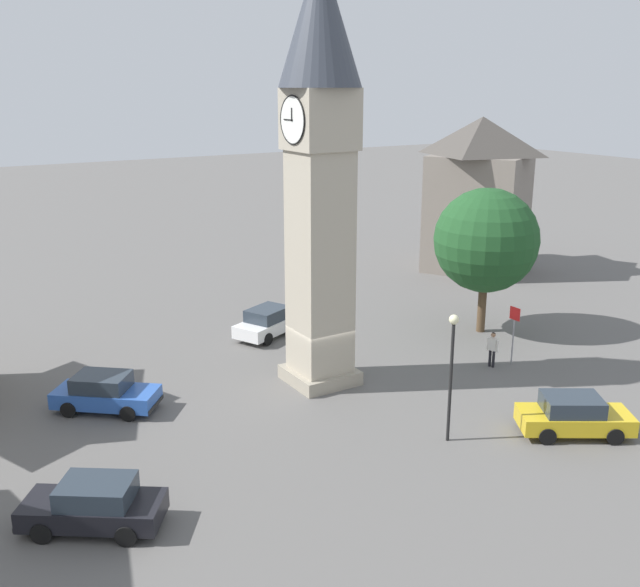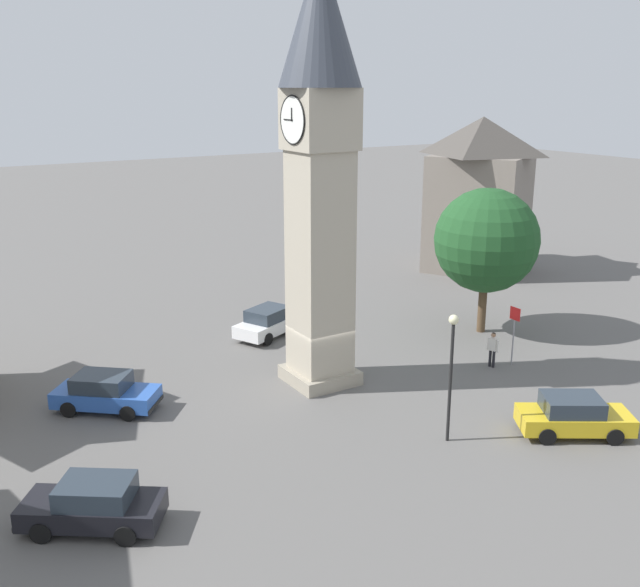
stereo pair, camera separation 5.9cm
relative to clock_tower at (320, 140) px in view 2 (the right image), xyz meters
name	(u,v)px [view 2 (the right image)]	position (x,y,z in m)	size (l,w,h in m)	color
ground_plane	(320,381)	(0.00, 0.00, -10.48)	(200.00, 200.00, 0.00)	#605E5B
clock_tower	(320,140)	(0.00, 0.00, 0.00)	(3.34, 3.34, 17.99)	gray
car_blue_kerb	(105,393)	(2.00, 8.90, -9.72)	(3.93, 4.26, 1.53)	#2D5BB7
car_silver_kerb	(93,505)	(-5.88, 11.43, -9.72)	(3.73, 4.35, 1.53)	black
car_red_corner	(574,416)	(-9.27, -5.44, -9.72)	(3.62, 4.39, 1.53)	gold
car_white_side	(269,322)	(6.53, -0.90, -9.72)	(3.26, 4.46, 1.53)	white
pedestrian	(493,346)	(-2.73, -7.70, -9.47)	(0.53, 0.33, 1.69)	black
tree	(487,241)	(1.25, -10.81, -5.55)	(5.39, 5.39, 7.64)	brown
building_corner_back	(479,194)	(11.41, -19.90, -5.10)	(8.57, 8.38, 10.58)	slate
lamp_post	(452,357)	(-7.18, -1.12, -7.20)	(0.36, 0.36, 4.88)	black
road_sign	(514,326)	(-3.00, -8.71, -8.58)	(0.60, 0.07, 2.80)	gray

